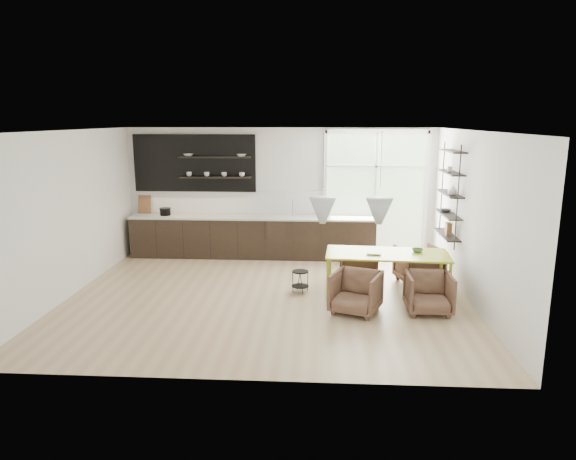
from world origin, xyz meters
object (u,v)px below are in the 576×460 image
object	(u,v)px
dining_table	(387,256)
armchair_front_left	(356,292)
wire_stool	(300,278)
armchair_back_left	(358,265)
armchair_back_right	(419,265)
armchair_front_right	(429,293)

from	to	relation	value
dining_table	armchair_front_left	xyz separation A→B (m)	(-0.60, -0.87, -0.38)
armchair_front_left	dining_table	bearing A→B (deg)	77.06
dining_table	wire_stool	xyz separation A→B (m)	(-1.53, 0.08, -0.47)
armchair_back_left	armchair_front_left	distance (m)	1.71
armchair_back_left	armchair_back_right	bearing A→B (deg)	174.28
armchair_back_left	wire_stool	bearing A→B (deg)	33.06
armchair_back_right	wire_stool	bearing A→B (deg)	1.74
armchair_back_left	armchair_front_right	xyz separation A→B (m)	(1.01, -1.63, 0.01)
wire_stool	armchair_back_left	bearing A→B (deg)	34.30
armchair_front_left	armchair_back_right	bearing A→B (deg)	72.44
dining_table	armchair_front_right	xyz separation A→B (m)	(0.58, -0.80, -0.39)
wire_stool	armchair_back_right	bearing A→B (deg)	16.45
dining_table	armchair_front_right	bearing A→B (deg)	-50.38
armchair_back_left	dining_table	bearing A→B (deg)	116.04
dining_table	armchair_back_right	xyz separation A→B (m)	(0.71, 0.74, -0.37)
dining_table	armchair_front_left	distance (m)	1.12
armchair_front_left	armchair_front_right	bearing A→B (deg)	24.97
armchair_front_right	wire_stool	xyz separation A→B (m)	(-2.12, 0.88, -0.08)
dining_table	armchair_front_left	size ratio (longest dim) A/B	2.92
armchair_front_left	armchair_front_right	xyz separation A→B (m)	(1.18, 0.07, -0.01)
armchair_back_left	armchair_front_left	world-z (taller)	armchair_front_left
dining_table	armchair_back_left	distance (m)	1.02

